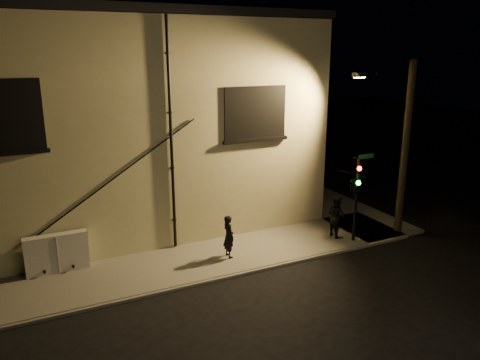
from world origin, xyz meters
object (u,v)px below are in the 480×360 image
traffic_signal (355,185)px  pedestrian_b (336,216)px  pedestrian_a (229,236)px  streetlamp_pole (402,145)px  utility_cabinet (57,253)px

traffic_signal → pedestrian_b: bearing=101.7°
pedestrian_a → pedestrian_b: 4.66m
pedestrian_b → traffic_signal: traffic_signal is taller
pedestrian_b → streetlamp_pole: streetlamp_pole is taller
traffic_signal → streetlamp_pole: streetlamp_pole is taller
pedestrian_a → streetlamp_pole: 7.80m
utility_cabinet → traffic_signal: size_ratio=0.59×
utility_cabinet → streetlamp_pole: bearing=-9.4°
streetlamp_pole → pedestrian_b: bearing=167.5°
pedestrian_b → traffic_signal: size_ratio=0.49×
pedestrian_a → streetlamp_pole: (7.24, -0.68, 2.82)m
traffic_signal → streetlamp_pole: (2.42, 0.21, 1.30)m
streetlamp_pole → pedestrian_a: bearing=174.6°
traffic_signal → pedestrian_a: bearing=169.6°
utility_cabinet → pedestrian_a: bearing=-14.5°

